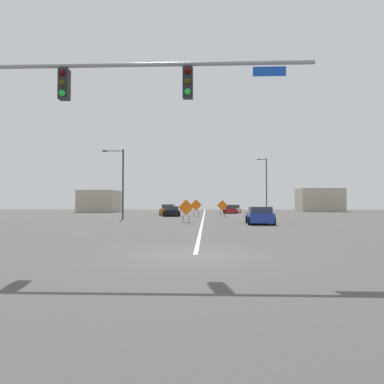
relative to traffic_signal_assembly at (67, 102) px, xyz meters
name	(u,v)px	position (x,y,z in m)	size (l,w,h in m)	color
ground	(195,255)	(4.40, 0.01, -5.18)	(152.81, 152.81, 0.00)	#4C4947
road_centre_stripe	(204,214)	(4.40, 42.46, -5.18)	(0.16, 84.90, 0.01)	white
traffic_signal_assembly	(67,102)	(0.00, 0.00, 0.00)	(12.82, 0.44, 6.74)	gray
street_lamp_far_left	(266,183)	(14.11, 45.40, -0.46)	(1.51, 0.24, 8.67)	black
street_lamp_far_right	(121,180)	(-4.23, 25.77, -1.08)	(2.26, 0.24, 7.32)	black
construction_sign_median_near	(196,206)	(3.50, 31.99, -3.87)	(1.38, 0.35, 2.10)	orange
construction_sign_left_shoulder	(186,208)	(2.98, 19.68, -3.96)	(1.38, 0.07, 1.99)	orange
construction_sign_right_shoulder	(222,206)	(6.66, 31.51, -3.92)	(1.29, 0.10, 2.01)	orange
car_blue_far	(260,216)	(9.04, 17.19, -4.51)	(2.24, 4.13, 1.39)	#1E389E
car_orange_near	(168,210)	(-0.45, 37.41, -4.52)	(2.09, 4.27, 1.46)	orange
car_black_approaching	(172,211)	(0.39, 33.61, -4.59)	(2.27, 4.37, 1.23)	black
car_red_distant	(230,209)	(8.47, 45.19, -4.54)	(2.06, 4.54, 1.35)	red
car_white_mid	(234,209)	(9.55, 50.57, -4.55)	(2.22, 4.37, 1.31)	white
roadside_building_west	(100,201)	(-14.46, 52.51, -3.25)	(6.45, 6.82, 3.86)	#B2A893
roadside_building_east	(319,200)	(26.26, 57.94, -3.01)	(7.91, 6.01, 4.35)	#B2A893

